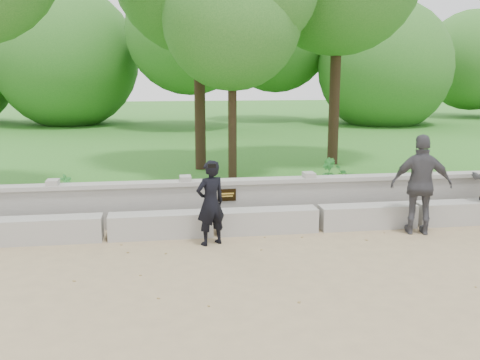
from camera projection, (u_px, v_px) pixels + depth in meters
The scene contains 10 objects.
ground at pixel (228, 271), 8.20m from camera, with size 80.00×80.00×0.00m, color #9F8961.
lawn at pixel (183, 144), 21.74m from camera, with size 40.00×22.00×0.25m, color #28691F.
concrete_bench at pixel (215, 223), 10.00m from camera, with size 11.90×0.45×0.45m.
parapet_wall at pixel (211, 202), 10.63m from camera, with size 12.50×0.35×0.90m.
man_main at pixel (211, 203), 9.31m from camera, with size 0.65×0.62×1.51m.
visitor_right at pixel (421, 185), 9.91m from camera, with size 1.19×0.75×1.88m.
tree_near_right at pixel (232, 10), 13.20m from camera, with size 3.47×3.47×6.00m.
shrub_a at pixel (66, 187), 11.61m from camera, with size 0.30×0.21×0.58m, color #256E28.
shrub_b at pixel (328, 172), 13.07m from camera, with size 0.38×0.31×0.69m, color #256E28.
shrub_c at pixel (346, 179), 12.48m from camera, with size 0.54×0.47×0.60m, color #256E28.
Camera 1 is at (-1.00, -7.70, 2.98)m, focal length 40.00 mm.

